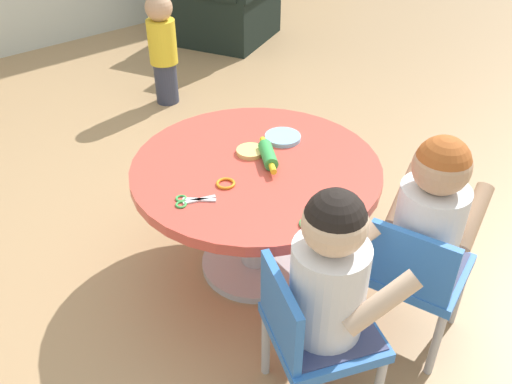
# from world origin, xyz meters

# --- Properties ---
(ground_plane) EXTENTS (10.00, 10.00, 0.00)m
(ground_plane) POSITION_xyz_m (0.00, 0.00, 0.00)
(ground_plane) COLOR tan
(craft_table) EXTENTS (0.90, 0.90, 0.49)m
(craft_table) POSITION_xyz_m (0.00, 0.00, 0.37)
(craft_table) COLOR silver
(craft_table) RESTS_ON ground
(child_chair_left) EXTENTS (0.39, 0.39, 0.54)m
(child_chair_left) POSITION_xyz_m (-0.28, -0.57, 0.31)
(child_chair_left) COLOR #B7B7BC
(child_chair_left) RESTS_ON ground
(seated_child_left) EXTENTS (0.42, 0.38, 0.51)m
(seated_child_left) POSITION_xyz_m (-0.24, -0.58, 0.53)
(seated_child_left) COLOR #3F4772
(seated_child_left) RESTS_ON ground
(child_chair_right) EXTENTS (0.37, 0.37, 0.54)m
(child_chair_right) POSITION_xyz_m (0.15, -0.62, 0.31)
(child_chair_right) COLOR #B7B7BC
(child_chair_right) RESTS_ON ground
(seated_child_right) EXTENTS (0.41, 0.36, 0.51)m
(seated_child_right) POSITION_xyz_m (0.19, -0.60, 0.53)
(seated_child_right) COLOR #3F4772
(seated_child_right) RESTS_ON ground
(armchair_dark) EXTENTS (0.94, 0.95, 0.85)m
(armchair_dark) POSITION_xyz_m (1.58, 2.15, 0.31)
(armchair_dark) COLOR black
(armchair_dark) RESTS_ON ground
(toddler_standing) EXTENTS (0.17, 0.17, 0.67)m
(toddler_standing) POSITION_xyz_m (0.57, 1.51, 0.36)
(toddler_standing) COLOR #33384C
(toddler_standing) RESTS_ON ground
(rolling_pin) EXTENTS (0.14, 0.21, 0.05)m
(rolling_pin) POSITION_xyz_m (0.05, -0.01, 0.51)
(rolling_pin) COLOR green
(rolling_pin) RESTS_ON craft_table
(craft_scissors) EXTENTS (0.14, 0.12, 0.01)m
(craft_scissors) POSITION_xyz_m (-0.31, -0.03, 0.49)
(craft_scissors) COLOR silver
(craft_scissors) RESTS_ON craft_table
(playdough_blob_0) EXTENTS (0.14, 0.14, 0.02)m
(playdough_blob_0) POSITION_xyz_m (0.20, 0.07, 0.50)
(playdough_blob_0) COLOR #8CCCF2
(playdough_blob_0) RESTS_ON craft_table
(playdough_blob_1) EXTENTS (0.10, 0.10, 0.02)m
(playdough_blob_1) POSITION_xyz_m (0.03, 0.07, 0.50)
(playdough_blob_1) COLOR #F2CC72
(playdough_blob_1) RESTS_ON craft_table
(cookie_cutter_0) EXTENTS (0.07, 0.07, 0.01)m
(cookie_cutter_0) POSITION_xyz_m (-0.10, -0.37, 0.49)
(cookie_cutter_0) COLOR #4CB259
(cookie_cutter_0) RESTS_ON craft_table
(cookie_cutter_1) EXTENTS (0.07, 0.07, 0.01)m
(cookie_cutter_1) POSITION_xyz_m (-0.16, -0.03, 0.49)
(cookie_cutter_1) COLOR orange
(cookie_cutter_1) RESTS_ON craft_table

